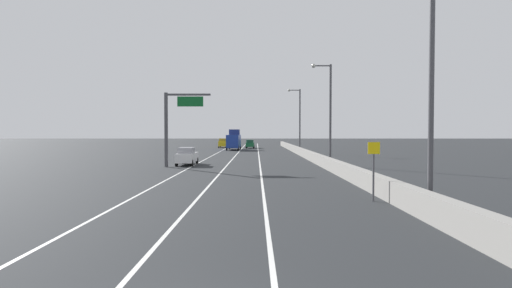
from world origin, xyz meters
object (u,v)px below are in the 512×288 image
Objects in this scene: car_yellow_1 at (225,143)px; box_truck at (235,141)px; lamp_post_right_second at (330,108)px; car_white_2 at (189,156)px; speed_advisory_sign at (375,167)px; lamp_post_right_third at (300,117)px; lamp_post_right_near at (428,73)px; car_green_0 at (252,144)px; overhead_sign_gantry at (175,120)px.

box_truck is (3.13, -11.93, 0.81)m from car_yellow_1.
lamp_post_right_second reaches higher than car_white_2.
speed_advisory_sign is 26.25m from car_white_2.
lamp_post_right_second and lamp_post_right_third have the same top height.
lamp_post_right_second is at bearing 85.73° from speed_advisory_sign.
box_truck is at bearing 100.96° from lamp_post_right_near.
box_truck reaches higher than car_green_0.
car_yellow_1 is (-6.26, 3.07, 0.12)m from car_green_0.
lamp_post_right_near is 2.24× the size of car_white_2.
car_white_2 is at bearing 177.44° from lamp_post_right_second.
car_white_2 is at bearing -121.52° from lamp_post_right_third.
car_yellow_1 is 0.59× the size of box_truck.
car_green_0 is at bearing 110.30° from lamp_post_right_third.
lamp_post_right_third reaches higher than speed_advisory_sign.
car_green_0 is 9.45m from box_truck.
overhead_sign_gantry is 0.70× the size of lamp_post_right_near.
speed_advisory_sign is 0.28× the size of lamp_post_right_second.
lamp_post_right_third reaches higher than car_green_0.
box_truck reaches higher than speed_advisory_sign.
lamp_post_right_second is 2.24× the size of car_white_2.
lamp_post_right_third is 2.24× the size of car_white_2.
lamp_post_right_third is at bearing 91.32° from lamp_post_right_second.
lamp_post_right_second is 24.20m from lamp_post_right_third.
car_white_2 is at bearing -89.80° from car_yellow_1.
lamp_post_right_second is at bearing -88.68° from lamp_post_right_third.
car_yellow_1 is (-14.60, 25.60, -5.05)m from lamp_post_right_third.
lamp_post_right_third is 29.90m from car_yellow_1.
car_white_2 reaches higher than car_green_0.
car_yellow_1 is at bearing 100.68° from speed_advisory_sign.
car_white_2 is (-13.35, 22.58, -0.82)m from speed_advisory_sign.
overhead_sign_gantry is 0.70× the size of lamp_post_right_third.
lamp_post_right_third is (15.37, 25.98, 1.38)m from overhead_sign_gantry.
overhead_sign_gantry reaches higher than car_yellow_1.
car_green_0 is 46.46m from car_white_2.
car_yellow_1 is (-15.15, 73.99, -5.05)m from lamp_post_right_near.
overhead_sign_gantry is at bearing -98.25° from car_green_0.
box_truck is at bearing -109.49° from car_green_0.
overhead_sign_gantry is 2.50× the size of speed_advisory_sign.
lamp_post_right_second is (0.01, 24.20, 0.00)m from lamp_post_right_near.
box_truck is at bearing 84.39° from overhead_sign_gantry.
car_green_0 is (-7.26, 68.64, -0.82)m from speed_advisory_sign.
car_white_2 is at bearing 120.59° from speed_advisory_sign.
box_truck is at bearing -75.31° from car_yellow_1.
overhead_sign_gantry reaches higher than box_truck.
lamp_post_right_near is 29.48m from car_white_2.
overhead_sign_gantry is at bearing 125.37° from speed_advisory_sign.
car_yellow_1 is at bearing 119.70° from lamp_post_right_third.
lamp_post_right_near and lamp_post_right_second have the same top height.
box_truck is (3.90, 39.65, -2.86)m from overhead_sign_gantry.
lamp_post_right_near is 75.70m from car_yellow_1.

